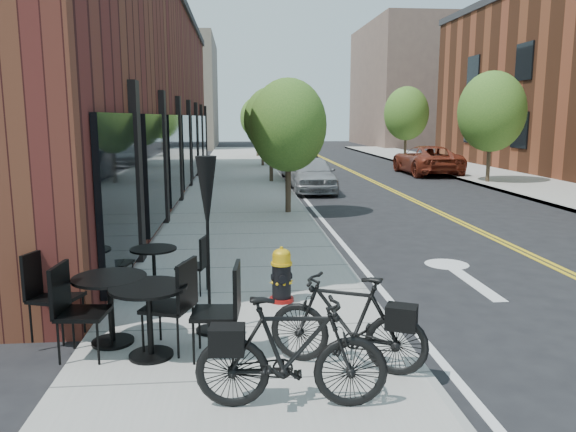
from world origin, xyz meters
name	(u,v)px	position (x,y,z in m)	size (l,w,h in m)	color
ground	(393,330)	(0.00, 0.00, 0.00)	(120.00, 120.00, 0.00)	black
sidewalk_near	(240,209)	(-2.00, 10.00, 0.06)	(4.00, 70.00, 0.12)	#9E9B93
building_near	(112,98)	(-6.50, 14.00, 3.50)	(5.00, 28.00, 7.00)	#4B1A18
bg_building_left	(173,94)	(-8.00, 48.00, 5.00)	(8.00, 14.00, 10.00)	#726656
bg_building_right	(414,85)	(16.00, 50.00, 6.00)	(10.00, 16.00, 12.00)	brown
tree_near_a	(288,125)	(-0.60, 9.00, 2.60)	(2.20, 2.20, 3.81)	#382B1E
tree_near_b	(271,120)	(-0.60, 17.00, 2.71)	(2.30, 2.30, 3.98)	#382B1E
tree_near_c	(262,123)	(-0.60, 25.00, 2.53)	(2.10, 2.10, 3.67)	#382B1E
tree_near_d	(257,118)	(-0.60, 33.00, 2.79)	(2.40, 2.40, 4.11)	#382B1E
tree_far_b	(492,112)	(8.60, 16.00, 3.06)	(2.80, 2.80, 4.62)	#382B1E
tree_far_c	(406,114)	(8.60, 28.00, 3.06)	(2.80, 2.80, 4.62)	#382B1E
fire_hydrant	(282,276)	(-1.42, 1.00, 0.52)	(0.43, 0.43, 0.84)	maroon
bicycle_left	(347,322)	(-0.90, -1.32, 0.65)	(0.50, 1.76, 1.06)	black
bicycle_right	(292,353)	(-1.58, -2.11, 0.67)	(0.51, 1.81, 1.09)	black
bistro_set_a	(149,311)	(-3.08, -0.82, 0.67)	(2.05, 0.94, 1.09)	black
bistro_set_b	(111,300)	(-3.60, -0.38, 0.67)	(2.07, 1.14, 1.09)	black
bistro_set_c	(154,263)	(-3.38, 1.69, 0.57)	(1.72, 0.87, 0.90)	black
patio_umbrella	(207,208)	(-2.43, -0.12, 1.73)	(0.36, 0.36, 2.25)	black
parked_car_a	(312,174)	(0.80, 14.23, 0.69)	(1.62, 4.03, 1.37)	#929499
parked_car_b	(300,165)	(0.80, 18.41, 0.68)	(1.45, 4.16, 1.37)	black
parked_car_c	(285,154)	(0.80, 26.69, 0.65)	(1.81, 4.46, 1.29)	#A6A7AB
parked_car_far	(426,160)	(7.40, 20.39, 0.72)	(2.38, 5.16, 1.43)	maroon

